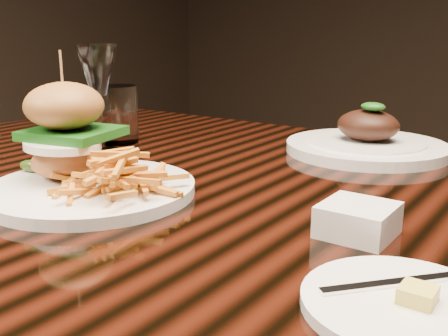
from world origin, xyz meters
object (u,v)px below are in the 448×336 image
Objects in this scene: burger_plate at (86,159)px; wine_glass at (98,74)px; far_dish at (367,143)px; dining_table at (284,248)px.

burger_plate is 0.26m from wine_glass.
burger_plate is 1.44× the size of wine_glass.
wine_glass reaches higher than burger_plate.
burger_plate is 0.97× the size of far_dish.
wine_glass is 0.67× the size of far_dish.
dining_table is 0.29m from burger_plate.
wine_glass reaches higher than dining_table.
dining_table is 8.54× the size of wine_glass.
wine_glass is (-0.38, 0.03, 0.21)m from dining_table.
burger_plate reaches higher than far_dish.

